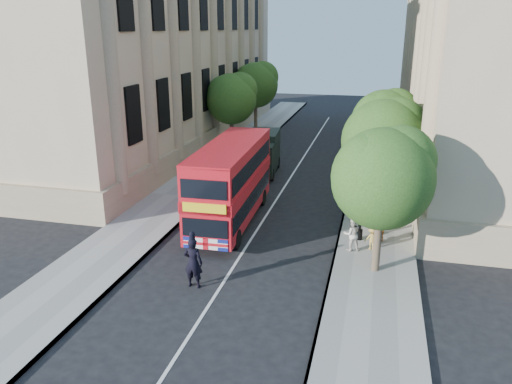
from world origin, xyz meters
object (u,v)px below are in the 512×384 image
Objects in this scene: lamp_post at (362,191)px; police_constable at (193,263)px; woman_pedestrian at (352,234)px; box_van at (262,154)px; double_decker_bus at (231,181)px.

police_constable is at bearing -135.53° from lamp_post.
lamp_post reaches higher than woman_pedestrian.
lamp_post is 2.09m from woman_pedestrian.
box_van is at bearing -77.07° from woman_pedestrian.
double_decker_bus is 5.75× the size of woman_pedestrian.
lamp_post is at bearing -134.75° from police_constable.
double_decker_bus is 1.75× the size of box_van.
lamp_post is 3.35× the size of woman_pedestrian.
police_constable is (-6.01, -5.91, -1.49)m from lamp_post.
police_constable is at bearing -87.43° from double_decker_bus.
woman_pedestrian is at bearing -140.31° from police_constable.
lamp_post is 8.56m from police_constable.
woman_pedestrian is (5.72, 4.62, -0.14)m from police_constable.
box_van is 3.28× the size of woman_pedestrian.
lamp_post reaches higher than box_van.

